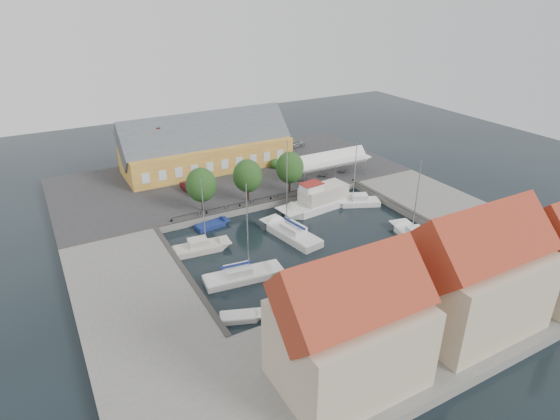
% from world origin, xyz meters
% --- Properties ---
extents(ground, '(140.00, 140.00, 0.00)m').
position_xyz_m(ground, '(0.00, 0.00, 0.00)').
color(ground, black).
rests_on(ground, ground).
extents(north_quay, '(56.00, 26.00, 1.00)m').
position_xyz_m(north_quay, '(0.00, 23.00, 0.50)').
color(north_quay, '#2D2D30').
rests_on(north_quay, ground).
extents(west_quay, '(12.00, 24.00, 1.00)m').
position_xyz_m(west_quay, '(-22.00, -2.00, 0.50)').
color(west_quay, slate).
rests_on(west_quay, ground).
extents(east_quay, '(12.00, 24.00, 1.00)m').
position_xyz_m(east_quay, '(22.00, -2.00, 0.50)').
color(east_quay, slate).
rests_on(east_quay, ground).
extents(south_bank, '(56.00, 14.00, 1.00)m').
position_xyz_m(south_bank, '(0.00, -21.00, 0.50)').
color(south_bank, slate).
rests_on(south_bank, ground).
extents(quay_edge_fittings, '(56.00, 24.72, 0.40)m').
position_xyz_m(quay_edge_fittings, '(0.02, 4.75, 1.06)').
color(quay_edge_fittings, '#383533').
rests_on(quay_edge_fittings, north_quay).
extents(warehouse, '(28.56, 14.00, 9.55)m').
position_xyz_m(warehouse, '(-2.60, 28.36, 4.43)').
color(warehouse, '#BF7F2E').
rests_on(warehouse, north_quay).
extents(tent_canopy, '(14.00, 4.00, 2.83)m').
position_xyz_m(tent_canopy, '(14.00, 14.50, 3.68)').
color(tent_canopy, white).
rests_on(tent_canopy, north_quay).
extents(quay_trees, '(18.20, 4.20, 6.30)m').
position_xyz_m(quay_trees, '(-2.00, 12.00, 4.88)').
color(quay_trees, black).
rests_on(quay_trees, north_quay).
extents(car_silver, '(4.87, 2.92, 1.55)m').
position_xyz_m(car_silver, '(16.75, 30.51, 1.78)').
color(car_silver, '#9C9EA3').
rests_on(car_silver, north_quay).
extents(car_red, '(2.52, 4.95, 1.56)m').
position_xyz_m(car_red, '(-8.20, 18.94, 1.78)').
color(car_red, '#5B141A').
rests_on(car_red, north_quay).
extents(center_sailboat, '(4.49, 10.13, 13.38)m').
position_xyz_m(center_sailboat, '(-1.10, 0.95, 0.36)').
color(center_sailboat, white).
rests_on(center_sailboat, ground).
extents(trawler, '(13.09, 5.16, 5.00)m').
position_xyz_m(trawler, '(7.12, 6.77, 1.02)').
color(trawler, white).
rests_on(trawler, ground).
extents(east_boat_a, '(7.29, 4.96, 10.15)m').
position_xyz_m(east_boat_a, '(12.54, 4.85, 0.26)').
color(east_boat_a, white).
rests_on(east_boat_a, ground).
extents(east_boat_c, '(4.31, 8.92, 11.01)m').
position_xyz_m(east_boat_c, '(12.39, -7.41, 0.26)').
color(east_boat_c, white).
rests_on(east_boat_c, ground).
extents(west_boat_b, '(7.28, 3.09, 9.86)m').
position_xyz_m(west_boat_b, '(-12.62, 3.35, 0.26)').
color(west_boat_b, beige).
rests_on(west_boat_b, ground).
extents(west_boat_d, '(9.17, 3.71, 11.88)m').
position_xyz_m(west_boat_d, '(-10.85, -4.76, 0.27)').
color(west_boat_d, white).
rests_on(west_boat_d, ground).
extents(launch_sw, '(4.64, 3.08, 0.98)m').
position_xyz_m(launch_sw, '(-13.78, -11.05, 0.09)').
color(launch_sw, white).
rests_on(launch_sw, ground).
extents(launch_nw, '(4.96, 2.49, 0.88)m').
position_xyz_m(launch_nw, '(-9.03, 8.71, 0.09)').
color(launch_nw, navy).
rests_on(launch_nw, ground).
extents(townhouses, '(36.30, 8.50, 12.00)m').
position_xyz_m(townhouses, '(1.93, -23.24, 5.82)').
color(townhouses, '#C3B196').
rests_on(townhouses, south_bank).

